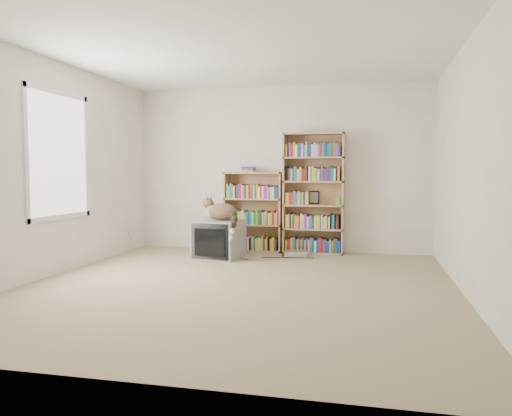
% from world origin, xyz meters
% --- Properties ---
extents(floor, '(4.50, 5.00, 0.01)m').
position_xyz_m(floor, '(0.00, 0.00, 0.00)').
color(floor, tan).
rests_on(floor, ground).
extents(wall_back, '(4.50, 0.02, 2.50)m').
position_xyz_m(wall_back, '(0.00, 2.50, 1.25)').
color(wall_back, white).
rests_on(wall_back, floor).
extents(wall_front, '(4.50, 0.02, 2.50)m').
position_xyz_m(wall_front, '(0.00, -2.50, 1.25)').
color(wall_front, white).
rests_on(wall_front, floor).
extents(wall_left, '(0.02, 5.00, 2.50)m').
position_xyz_m(wall_left, '(-2.25, 0.00, 1.25)').
color(wall_left, white).
rests_on(wall_left, floor).
extents(wall_right, '(0.02, 5.00, 2.50)m').
position_xyz_m(wall_right, '(2.25, 0.00, 1.25)').
color(wall_right, white).
rests_on(wall_right, floor).
extents(ceiling, '(4.50, 5.00, 0.02)m').
position_xyz_m(ceiling, '(0.00, 0.00, 2.50)').
color(ceiling, white).
rests_on(ceiling, wall_back).
extents(window, '(0.02, 1.22, 1.52)m').
position_xyz_m(window, '(-2.24, 0.20, 1.40)').
color(window, white).
rests_on(window, wall_left).
extents(crt_tv, '(0.69, 0.64, 0.53)m').
position_xyz_m(crt_tv, '(-0.71, 1.61, 0.26)').
color(crt_tv, gray).
rests_on(crt_tv, floor).
extents(cat, '(0.64, 0.59, 0.54)m').
position_xyz_m(cat, '(-0.64, 1.59, 0.62)').
color(cat, '#362416').
rests_on(cat, crt_tv).
extents(bookcase_tall, '(0.89, 0.30, 1.78)m').
position_xyz_m(bookcase_tall, '(0.53, 2.36, 0.85)').
color(bookcase_tall, tan).
rests_on(bookcase_tall, floor).
extents(bookcase_short, '(0.88, 0.30, 1.20)m').
position_xyz_m(bookcase_short, '(-0.38, 2.36, 0.55)').
color(bookcase_short, tan).
rests_on(bookcase_short, floor).
extents(book_stack, '(0.19, 0.25, 0.08)m').
position_xyz_m(book_stack, '(-0.45, 2.33, 1.24)').
color(book_stack, red).
rests_on(book_stack, bookcase_short).
extents(green_mug, '(0.09, 0.09, 0.10)m').
position_xyz_m(green_mug, '(0.89, 2.34, 0.77)').
color(green_mug, '#62B333').
rests_on(green_mug, bookcase_tall).
extents(framed_print, '(0.15, 0.05, 0.20)m').
position_xyz_m(framed_print, '(0.53, 2.44, 0.83)').
color(framed_print, black).
rests_on(framed_print, bookcase_tall).
extents(dvd_player, '(0.38, 0.30, 0.08)m').
position_xyz_m(dvd_player, '(0.31, 1.98, 0.04)').
color(dvd_player, '#B4B4B9').
rests_on(dvd_player, floor).
extents(wall_outlet, '(0.01, 0.08, 0.13)m').
position_xyz_m(wall_outlet, '(-2.24, 1.95, 0.32)').
color(wall_outlet, silver).
rests_on(wall_outlet, wall_left).
extents(floor_cables, '(1.20, 0.70, 0.01)m').
position_xyz_m(floor_cables, '(-0.14, 1.65, 0.00)').
color(floor_cables, black).
rests_on(floor_cables, floor).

